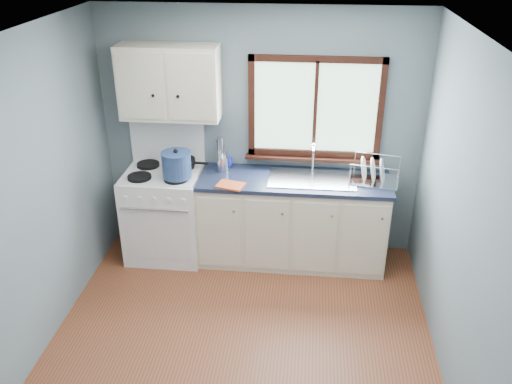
# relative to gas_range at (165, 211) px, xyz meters

# --- Properties ---
(floor) EXTENTS (3.20, 3.60, 0.02)m
(floor) POSITION_rel_gas_range_xyz_m (0.95, -1.47, -0.50)
(floor) COLOR brown
(floor) RESTS_ON ground
(ceiling) EXTENTS (3.20, 3.60, 0.02)m
(ceiling) POSITION_rel_gas_range_xyz_m (0.95, -1.47, 2.02)
(ceiling) COLOR white
(ceiling) RESTS_ON wall_back
(wall_back) EXTENTS (3.20, 0.02, 2.50)m
(wall_back) POSITION_rel_gas_range_xyz_m (0.95, 0.34, 0.76)
(wall_back) COLOR slate
(wall_back) RESTS_ON ground
(wall_left) EXTENTS (0.02, 3.60, 2.50)m
(wall_left) POSITION_rel_gas_range_xyz_m (-0.66, -1.47, 0.76)
(wall_left) COLOR slate
(wall_left) RESTS_ON ground
(wall_right) EXTENTS (0.02, 3.60, 2.50)m
(wall_right) POSITION_rel_gas_range_xyz_m (2.56, -1.47, 0.76)
(wall_right) COLOR slate
(wall_right) RESTS_ON ground
(gas_range) EXTENTS (0.76, 0.69, 1.36)m
(gas_range) POSITION_rel_gas_range_xyz_m (0.00, 0.00, 0.00)
(gas_range) COLOR white
(gas_range) RESTS_ON floor
(base_cabinets) EXTENTS (1.85, 0.60, 0.88)m
(base_cabinets) POSITION_rel_gas_range_xyz_m (1.31, 0.02, -0.08)
(base_cabinets) COLOR beige
(base_cabinets) RESTS_ON floor
(countertop) EXTENTS (1.89, 0.64, 0.04)m
(countertop) POSITION_rel_gas_range_xyz_m (1.31, 0.02, 0.41)
(countertop) COLOR black
(countertop) RESTS_ON base_cabinets
(sink) EXTENTS (0.84, 0.46, 0.44)m
(sink) POSITION_rel_gas_range_xyz_m (1.49, 0.02, 0.37)
(sink) COLOR silver
(sink) RESTS_ON countertop
(window) EXTENTS (1.36, 0.10, 1.03)m
(window) POSITION_rel_gas_range_xyz_m (1.48, 0.30, 0.98)
(window) COLOR #9EC6A8
(window) RESTS_ON wall_back
(upper_cabinets) EXTENTS (0.95, 0.35, 0.70)m
(upper_cabinets) POSITION_rel_gas_range_xyz_m (0.10, 0.15, 1.31)
(upper_cabinets) COLOR beige
(upper_cabinets) RESTS_ON wall_back
(skillet) EXTENTS (0.43, 0.30, 0.05)m
(skillet) POSITION_rel_gas_range_xyz_m (0.17, 0.16, 0.49)
(skillet) COLOR black
(skillet) RESTS_ON gas_range
(stockpot) EXTENTS (0.38, 0.38, 0.28)m
(stockpot) POSITION_rel_gas_range_xyz_m (0.19, -0.14, 0.59)
(stockpot) COLOR navy
(stockpot) RESTS_ON gas_range
(utensil_crock) EXTENTS (0.14, 0.14, 0.38)m
(utensil_crock) POSITION_rel_gas_range_xyz_m (0.59, 0.13, 0.50)
(utensil_crock) COLOR silver
(utensil_crock) RESTS_ON countertop
(thermos) EXTENTS (0.09, 0.09, 0.32)m
(thermos) POSITION_rel_gas_range_xyz_m (0.55, 0.21, 0.59)
(thermos) COLOR silver
(thermos) RESTS_ON countertop
(soap_bottle) EXTENTS (0.09, 0.09, 0.23)m
(soap_bottle) POSITION_rel_gas_range_xyz_m (0.63, 0.20, 0.54)
(soap_bottle) COLOR #1B2ED4
(soap_bottle) RESTS_ON countertop
(dish_towel) EXTENTS (0.29, 0.23, 0.02)m
(dish_towel) POSITION_rel_gas_range_xyz_m (0.72, -0.22, 0.44)
(dish_towel) COLOR #CC5325
(dish_towel) RESTS_ON countertop
(dish_rack) EXTENTS (0.51, 0.43, 0.24)m
(dish_rack) POSITION_rel_gas_range_xyz_m (2.07, 0.04, 0.49)
(dish_rack) COLOR silver
(dish_rack) RESTS_ON countertop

